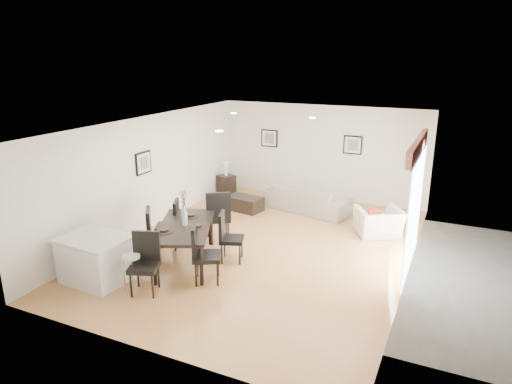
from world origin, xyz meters
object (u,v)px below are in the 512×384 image
at_px(dining_chair_foot, 218,214).
at_px(coffee_table, 244,203).
at_px(sofa, 308,199).
at_px(dining_chair_enear, 201,251).
at_px(dining_chair_wfar, 171,222).
at_px(kitchen_island, 95,259).
at_px(dining_table, 185,229).
at_px(dining_chair_wnear, 143,235).
at_px(side_table, 226,185).
at_px(armchair, 379,222).
at_px(bar_stool, 132,260).
at_px(dining_chair_efar, 227,234).
at_px(dining_chair_head, 145,259).

distance_m(dining_chair_foot, coffee_table, 2.29).
distance_m(sofa, dining_chair_enear, 4.66).
bearing_deg(dining_chair_wfar, kitchen_island, -37.85).
bearing_deg(dining_table, dining_chair_wnear, -172.88).
bearing_deg(sofa, dining_chair_wnear, 80.61).
xyz_separation_m(dining_chair_enear, side_table, (-2.22, 5.06, -0.33)).
xyz_separation_m(armchair, bar_stool, (-3.48, -4.46, 0.25)).
distance_m(dining_chair_enear, side_table, 5.54).
bearing_deg(coffee_table, dining_chair_foot, -69.07).
height_order(dining_chair_wfar, dining_chair_enear, dining_chair_enear).
height_order(kitchen_island, bar_stool, kitchen_island).
relative_size(dining_chair_enear, coffee_table, 1.17).
relative_size(sofa, bar_stool, 3.46).
xyz_separation_m(dining_chair_efar, dining_chair_head, (-0.73, -1.68, 0.03)).
height_order(dining_chair_enear, coffee_table, dining_chair_enear).
relative_size(dining_table, dining_chair_head, 2.03).
xyz_separation_m(dining_chair_wfar, bar_stool, (0.46, -1.86, -0.02)).
bearing_deg(dining_chair_wnear, dining_chair_foot, 119.59).
bearing_deg(kitchen_island, coffee_table, 84.52).
distance_m(dining_table, side_table, 4.80).
relative_size(dining_chair_wnear, bar_stool, 1.74).
bearing_deg(kitchen_island, dining_chair_wfar, 81.10).
height_order(armchair, dining_chair_head, dining_chair_head).
relative_size(dining_chair_wfar, bar_stool, 1.60).
xyz_separation_m(sofa, dining_chair_foot, (-1.12, -2.87, 0.33)).
relative_size(armchair, side_table, 1.71).
xyz_separation_m(dining_chair_wnear, side_table, (-0.82, 4.96, -0.36)).
height_order(dining_chair_efar, side_table, dining_chair_efar).
relative_size(dining_chair_wnear, dining_chair_head, 1.08).
distance_m(armchair, dining_chair_head, 5.45).
bearing_deg(side_table, dining_chair_foot, -64.38).
bearing_deg(dining_chair_efar, kitchen_island, 114.90).
bearing_deg(kitchen_island, dining_chair_wnear, 69.34).
relative_size(dining_table, dining_chair_enear, 1.98).
xyz_separation_m(sofa, coffee_table, (-1.55, -0.67, -0.15)).
distance_m(dining_table, kitchen_island, 1.75).
height_order(dining_chair_efar, dining_chair_foot, dining_chair_foot).
relative_size(dining_chair_wnear, coffee_table, 1.24).
relative_size(dining_chair_wfar, dining_chair_efar, 1.04).
distance_m(sofa, dining_chair_wnear, 4.91).
bearing_deg(dining_chair_wfar, dining_chair_head, -4.85).
height_order(armchair, dining_chair_efar, dining_chair_efar).
xyz_separation_m(dining_chair_head, side_table, (-1.49, 5.75, -0.31)).
bearing_deg(armchair, side_table, -47.33).
height_order(dining_chair_head, side_table, dining_chair_head).
height_order(dining_chair_efar, kitchen_island, dining_chair_efar).
bearing_deg(side_table, dining_chair_head, -75.45).
relative_size(armchair, dining_chair_wnear, 0.86).
distance_m(dining_chair_head, bar_stool, 0.24).
xyz_separation_m(armchair, dining_chair_enear, (-2.53, -3.67, 0.29)).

